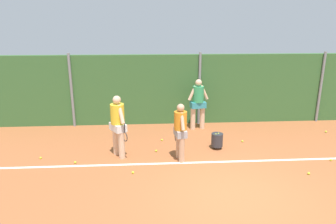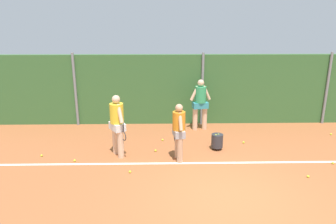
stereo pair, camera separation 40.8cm
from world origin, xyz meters
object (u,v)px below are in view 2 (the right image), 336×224
player_foreground_near (179,129)px  player_backcourt_far (200,102)px  tennis_ball_3 (333,163)px  ball_hopper (217,141)px  tennis_ball_6 (163,140)px  tennis_ball_2 (156,151)px  tennis_ball_0 (42,156)px  tennis_ball_7 (308,176)px  tennis_ball_4 (75,161)px  tennis_ball_9 (331,134)px  tennis_ball_5 (244,142)px  tennis_ball_8 (130,172)px  player_midcourt (117,122)px

player_foreground_near → player_backcourt_far: player_backcourt_far is taller
tennis_ball_3 → ball_hopper: bearing=160.2°
tennis_ball_6 → tennis_ball_2: bearing=-103.9°
player_foreground_near → tennis_ball_0: 4.17m
player_backcourt_far → tennis_ball_6: size_ratio=28.41×
ball_hopper → tennis_ball_3: (3.08, -1.11, -0.26)m
player_foreground_near → ball_hopper: size_ratio=3.26×
player_backcourt_far → tennis_ball_7: size_ratio=28.41×
tennis_ball_4 → tennis_ball_9: (8.49, 1.98, 0.00)m
tennis_ball_5 → tennis_ball_9: bearing=12.1°
player_backcourt_far → tennis_ball_4: player_backcourt_far is taller
player_foreground_near → ball_hopper: 1.58m
player_foreground_near → tennis_ball_7: player_foreground_near is taller
tennis_ball_4 → tennis_ball_0: bearing=161.2°
tennis_ball_9 → player_backcourt_far: bearing=171.0°
tennis_ball_4 → tennis_ball_8: 1.80m
tennis_ball_9 → player_midcourt: bearing=-167.9°
player_foreground_near → tennis_ball_6: bearing=8.0°
player_midcourt → tennis_ball_0: player_midcourt is taller
tennis_ball_3 → tennis_ball_0: bearing=175.3°
tennis_ball_0 → tennis_ball_5: same height
tennis_ball_9 → tennis_ball_7: bearing=-126.3°
player_backcourt_far → tennis_ball_4: (-3.91, -2.70, -1.02)m
tennis_ball_2 → tennis_ball_4: 2.40m
tennis_ball_2 → tennis_ball_6: 0.92m
tennis_ball_5 → tennis_ball_8: size_ratio=1.00×
tennis_ball_6 → tennis_ball_7: 4.56m
tennis_ball_4 → tennis_ball_7: (6.25, -1.07, 0.00)m
tennis_ball_4 → tennis_ball_7: 6.34m
player_foreground_near → tennis_ball_8: player_foreground_near is taller
tennis_ball_4 → tennis_ball_5: size_ratio=1.00×
player_backcourt_far → tennis_ball_4: bearing=24.6°
tennis_ball_5 → player_backcourt_far: bearing=132.0°
player_midcourt → tennis_ball_8: 1.58m
tennis_ball_2 → tennis_ball_4: (-2.31, -0.67, 0.00)m
player_foreground_near → tennis_ball_6: player_foreground_near is taller
tennis_ball_0 → tennis_ball_2: size_ratio=1.00×
tennis_ball_0 → tennis_ball_9: same height
player_midcourt → tennis_ball_4: player_midcourt is taller
tennis_ball_0 → tennis_ball_6: bearing=18.3°
tennis_ball_8 → tennis_ball_2: bearing=64.8°
tennis_ball_0 → tennis_ball_7: 7.46m
tennis_ball_0 → tennis_ball_5: (6.27, 0.91, 0.00)m
tennis_ball_0 → tennis_ball_5: size_ratio=1.00×
player_backcourt_far → tennis_ball_8: bearing=46.5°
tennis_ball_2 → tennis_ball_7: size_ratio=1.00×
ball_hopper → tennis_ball_0: ball_hopper is taller
player_midcourt → player_backcourt_far: bearing=97.9°
player_midcourt → tennis_ball_9: (7.29, 1.56, -1.00)m
player_foreground_near → tennis_ball_6: 1.81m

